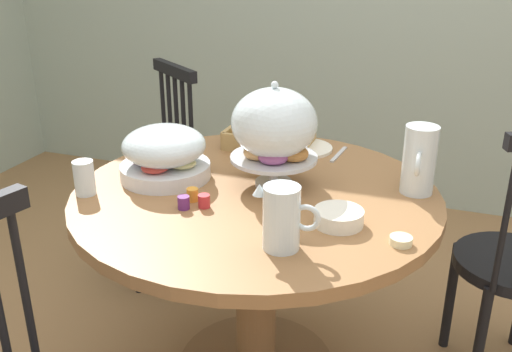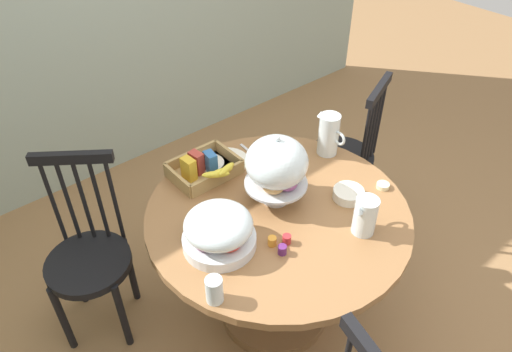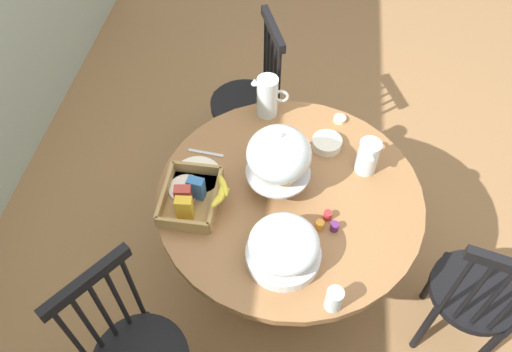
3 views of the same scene
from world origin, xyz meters
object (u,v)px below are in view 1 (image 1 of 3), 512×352
(pastry_stand_with_dome, at_px, (274,128))
(china_plate_small, at_px, (285,140))
(windsor_chair_facing_door, at_px, (153,182))
(china_plate_large, at_px, (303,148))
(butter_dish, at_px, (401,241))
(cereal_basket, at_px, (266,136))
(orange_juice_pitcher, at_px, (282,220))
(milk_pitcher, at_px, (419,163))
(dining_table, at_px, (256,250))
(fruit_platter_covered, at_px, (165,154))
(drinking_glass, at_px, (84,178))
(cereal_bowl, at_px, (339,217))

(pastry_stand_with_dome, height_order, china_plate_small, pastry_stand_with_dome)
(windsor_chair_facing_door, relative_size, china_plate_large, 4.43)
(butter_dish, bearing_deg, cereal_basket, 134.01)
(china_plate_small, bearing_deg, orange_juice_pitcher, -73.36)
(milk_pitcher, bearing_deg, dining_table, -161.54)
(dining_table, relative_size, orange_juice_pitcher, 6.54)
(fruit_platter_covered, relative_size, cereal_basket, 0.95)
(china_plate_large, bearing_deg, pastry_stand_with_dome, -89.94)
(dining_table, bearing_deg, fruit_platter_covered, -179.49)
(china_plate_small, bearing_deg, pastry_stand_with_dome, -77.93)
(milk_pitcher, bearing_deg, pastry_stand_with_dome, -167.16)
(china_plate_small, bearing_deg, drinking_glass, -124.11)
(china_plate_small, bearing_deg, fruit_platter_covered, -121.02)
(fruit_platter_covered, bearing_deg, pastry_stand_with_dome, 9.87)
(milk_pitcher, height_order, china_plate_large, milk_pitcher)
(china_plate_large, bearing_deg, fruit_platter_covered, -130.16)
(orange_juice_pitcher, relative_size, china_plate_small, 1.19)
(pastry_stand_with_dome, bearing_deg, milk_pitcher, 12.84)
(dining_table, height_order, fruit_platter_covered, fruit_platter_covered)
(pastry_stand_with_dome, distance_m, butter_dish, 0.54)
(dining_table, xyz_separation_m, cereal_basket, (-0.11, 0.40, 0.26))
(dining_table, distance_m, windsor_chair_facing_door, 0.89)
(china_plate_large, bearing_deg, china_plate_small, 159.26)
(pastry_stand_with_dome, bearing_deg, orange_juice_pitcher, -68.86)
(china_plate_small, bearing_deg, butter_dish, -51.41)
(cereal_basket, distance_m, drinking_glass, 0.72)
(windsor_chair_facing_door, bearing_deg, fruit_platter_covered, -55.45)
(fruit_platter_covered, bearing_deg, dining_table, 0.51)
(dining_table, relative_size, china_plate_small, 7.80)
(fruit_platter_covered, distance_m, cereal_bowl, 0.64)
(china_plate_large, xyz_separation_m, china_plate_small, (-0.08, 0.03, 0.01))
(pastry_stand_with_dome, height_order, cereal_bowl, pastry_stand_with_dome)
(cereal_basket, relative_size, butter_dish, 5.27)
(windsor_chair_facing_door, relative_size, cereal_bowl, 6.96)
(fruit_platter_covered, distance_m, drinking_glass, 0.27)
(cereal_basket, bearing_deg, china_plate_large, 7.69)
(butter_dish, bearing_deg, drinking_glass, -179.53)
(china_plate_large, height_order, cereal_bowl, cereal_bowl)
(butter_dish, bearing_deg, milk_pitcher, 89.40)
(dining_table, xyz_separation_m, butter_dish, (0.48, -0.20, 0.23))
(butter_dish, bearing_deg, dining_table, 157.32)
(cereal_bowl, bearing_deg, dining_table, 154.33)
(cereal_bowl, bearing_deg, pastry_stand_with_dome, 141.91)
(china_plate_large, height_order, china_plate_small, china_plate_small)
(dining_table, relative_size, milk_pitcher, 5.36)
(milk_pitcher, bearing_deg, butter_dish, -90.60)
(pastry_stand_with_dome, distance_m, china_plate_large, 0.41)
(butter_dish, bearing_deg, cereal_bowl, 162.60)
(fruit_platter_covered, relative_size, china_plate_small, 2.00)
(china_plate_large, distance_m, cereal_bowl, 0.62)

